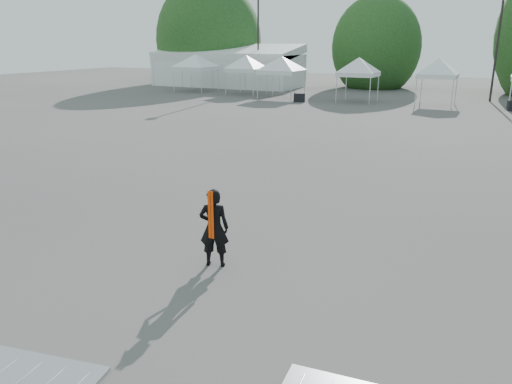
% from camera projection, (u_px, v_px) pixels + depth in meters
% --- Properties ---
extents(ground, '(120.00, 120.00, 0.00)m').
position_uv_depth(ground, '(306.00, 228.00, 12.48)').
color(ground, '#474442').
rests_on(ground, ground).
extents(marquee, '(15.00, 6.25, 4.23)m').
position_uv_depth(marquee, '(228.00, 67.00, 51.26)').
color(marquee, white).
rests_on(marquee, ground).
extents(light_pole_west, '(0.60, 0.25, 10.30)m').
position_uv_depth(light_pole_west, '(258.00, 27.00, 47.61)').
color(light_pole_west, black).
rests_on(light_pole_west, ground).
extents(light_pole_east, '(0.60, 0.25, 9.80)m').
position_uv_depth(light_pole_east, '(500.00, 27.00, 37.05)').
color(light_pole_east, black).
rests_on(light_pole_east, ground).
extents(tree_far_w, '(4.80, 4.80, 7.30)m').
position_uv_depth(tree_far_w, '(209.00, 41.00, 54.79)').
color(tree_far_w, '#382314').
rests_on(tree_far_w, ground).
extents(tree_mid_w, '(4.16, 4.16, 6.33)m').
position_uv_depth(tree_mid_w, '(376.00, 47.00, 49.04)').
color(tree_mid_w, '#382314').
rests_on(tree_mid_w, ground).
extents(tent_a, '(4.51, 4.51, 3.88)m').
position_uv_depth(tent_a, '(195.00, 57.00, 45.70)').
color(tent_a, silver).
rests_on(tent_a, ground).
extents(tent_b, '(4.06, 4.06, 3.88)m').
position_uv_depth(tent_b, '(246.00, 58.00, 43.10)').
color(tent_b, silver).
rests_on(tent_b, ground).
extents(tent_c, '(4.44, 4.44, 3.88)m').
position_uv_depth(tent_c, '(282.00, 60.00, 40.16)').
color(tent_c, silver).
rests_on(tent_c, ground).
extents(tent_d, '(3.88, 3.88, 3.88)m').
position_uv_depth(tent_d, '(359.00, 61.00, 37.40)').
color(tent_d, silver).
rests_on(tent_d, ground).
extents(tent_e, '(3.77, 3.77, 3.88)m').
position_uv_depth(tent_e, '(439.00, 62.00, 35.54)').
color(tent_e, silver).
rests_on(tent_e, ground).
extents(man, '(0.71, 0.58, 1.66)m').
position_uv_depth(man, '(214.00, 228.00, 10.17)').
color(man, black).
rests_on(man, ground).
extents(barrier_left, '(2.61, 1.63, 0.08)m').
position_uv_depth(barrier_left, '(8.00, 379.00, 6.83)').
color(barrier_left, '#AAADB2').
rests_on(barrier_left, ground).
extents(crate_west, '(1.05, 0.95, 0.67)m').
position_uv_depth(crate_west, '(299.00, 97.00, 38.29)').
color(crate_west, black).
rests_on(crate_west, ground).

